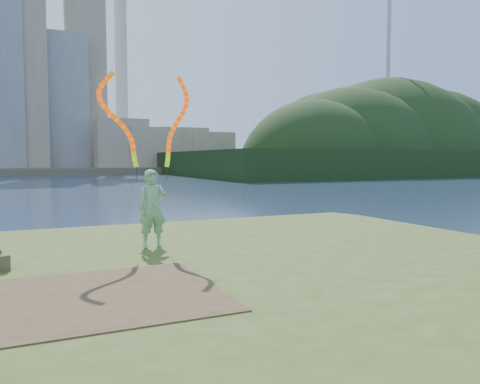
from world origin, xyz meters
name	(u,v)px	position (x,y,z in m)	size (l,w,h in m)	color
ground	(183,281)	(0.00, 0.00, 0.00)	(320.00, 320.00, 0.00)	#1B2944
grassy_knoll	(223,293)	(0.00, -2.30, 0.34)	(20.00, 18.00, 0.80)	#3A4A1A
dirt_patch	(103,295)	(-2.20, -3.20, 0.81)	(3.20, 3.00, 0.02)	#47331E
far_shore	(41,170)	(0.00, 95.00, 0.60)	(320.00, 40.00, 1.20)	#4D4738
observation_tower	(120,1)	(18.00, 102.00, 39.11)	(10.00, 10.00, 58.00)	silver
wooded_hill	(384,173)	(59.57, 59.96, 0.16)	(78.00, 50.00, 63.00)	black
woman_with_ribbons	(152,183)	(-0.64, 0.15, 2.20)	(2.08, 0.41, 4.08)	#17701E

